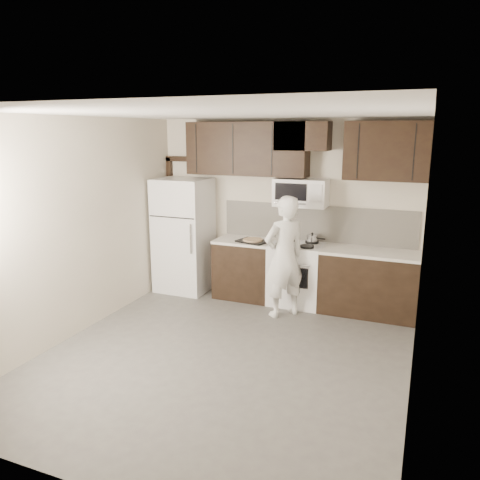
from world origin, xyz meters
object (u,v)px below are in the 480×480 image
Objects in this scene: microwave at (301,193)px; refrigerator at (184,235)px; stove at (296,274)px; person at (284,257)px.

microwave is 0.42× the size of refrigerator.
stove is 1.90m from refrigerator.
microwave is at bearing 5.15° from refrigerator.
stove is 0.52× the size of refrigerator.
refrigerator is 1.07× the size of person.
refrigerator is at bearing -174.85° from microwave.
person reaches higher than stove.
person is at bearing -93.77° from microwave.
person is at bearing -94.65° from stove.
stove is at bearing -89.90° from microwave.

